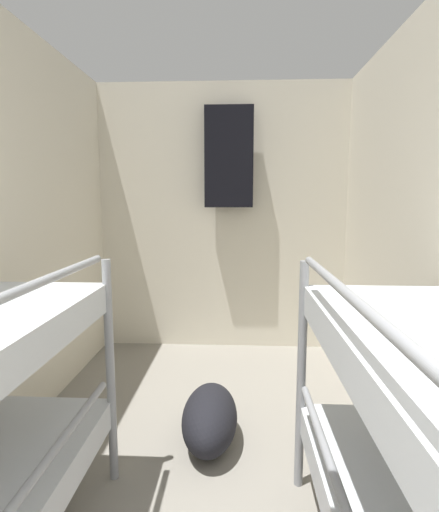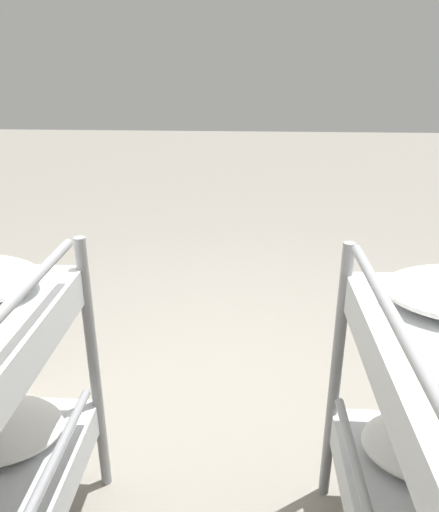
{
  "view_description": "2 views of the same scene",
  "coord_description": "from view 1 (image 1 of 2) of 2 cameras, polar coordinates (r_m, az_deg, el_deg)",
  "views": [
    {
      "loc": [
        0.17,
        0.42,
        1.44
      ],
      "look_at": [
        0.02,
        3.27,
        1.04
      ],
      "focal_mm": 28.0,
      "sensor_mm": 36.0,
      "label": 1
    },
    {
      "loc": [
        -0.12,
        2.21,
        1.77
      ],
      "look_at": [
        -0.01,
        0.29,
        0.98
      ],
      "focal_mm": 35.0,
      "sensor_mm": 36.0,
      "label": 2
    }
  ],
  "objects": [
    {
      "name": "hanging_coat",
      "position": [
        3.73,
        1.36,
        13.91
      ],
      "size": [
        0.44,
        0.12,
        0.9
      ],
      "color": "black"
    },
    {
      "name": "wall_back",
      "position": [
        3.87,
        0.39,
        5.36
      ],
      "size": [
        2.47,
        0.06,
        2.52
      ],
      "color": "beige",
      "rests_on": "ground_plane"
    },
    {
      "name": "duffel_bag",
      "position": [
        2.55,
        -1.51,
        -22.12
      ],
      "size": [
        0.33,
        0.63,
        0.33
      ],
      "color": "black",
      "rests_on": "ground_plane"
    }
  ]
}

